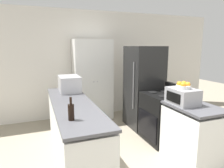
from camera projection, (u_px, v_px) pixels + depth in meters
The scene contains 10 objects.
wall_back at pixel (91, 64), 5.01m from camera, with size 7.00×0.06×2.60m.
counter_left at pixel (74, 131), 3.14m from camera, with size 0.60×2.41×0.89m.
counter_right at pixel (192, 135), 2.98m from camera, with size 0.60×0.82×0.89m.
pantry_cabinet at pixel (93, 80), 4.78m from camera, with size 0.89×0.51×1.90m.
stove at pixel (163, 117), 3.70m from camera, with size 0.66×0.70×1.05m.
refrigerator at pixel (144, 87), 4.32m from camera, with size 0.69×0.72×1.75m.
microwave at pixel (69, 84), 3.80m from camera, with size 0.38×0.53×0.30m.
wine_bottle at pixel (71, 112), 2.31m from camera, with size 0.07×0.07×0.28m.
toaster_oven at pixel (182, 96), 2.97m from camera, with size 0.34×0.44×0.24m.
fruit_bowl at pixel (183, 86), 2.92m from camera, with size 0.21×0.21×0.11m.
Camera 1 is at (-1.30, -1.67, 1.73)m, focal length 32.00 mm.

